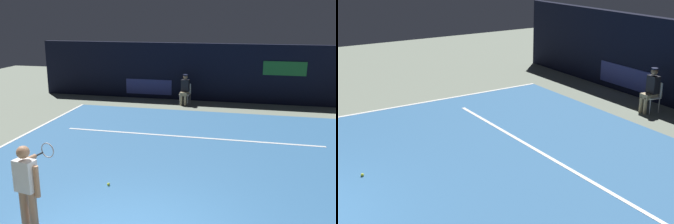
% 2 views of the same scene
% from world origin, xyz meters
% --- Properties ---
extents(ground_plane, '(32.19, 32.19, 0.00)m').
position_xyz_m(ground_plane, '(0.00, 4.21, 0.00)').
color(ground_plane, gray).
extents(court_surface, '(10.69, 10.43, 0.01)m').
position_xyz_m(court_surface, '(0.00, 4.21, 0.01)').
color(court_surface, '#336699').
rests_on(court_surface, ground).
extents(line_sideline_right, '(0.10, 10.43, 0.01)m').
position_xyz_m(line_sideline_right, '(-5.29, 4.21, 0.01)').
color(line_sideline_right, white).
rests_on(line_sideline_right, court_surface).
extents(line_service, '(8.34, 0.10, 0.01)m').
position_xyz_m(line_service, '(0.00, 6.04, 0.01)').
color(line_service, white).
rests_on(line_service, court_surface).
extents(back_wall, '(16.13, 0.33, 2.60)m').
position_xyz_m(back_wall, '(-0.00, 11.52, 1.30)').
color(back_wall, black).
rests_on(back_wall, ground).
extents(tennis_player, '(0.51, 1.00, 1.73)m').
position_xyz_m(tennis_player, '(-1.74, -0.08, 0.99)').
color(tennis_player, tan).
rests_on(tennis_player, ground).
extents(line_judge_on_chair, '(0.48, 0.56, 1.32)m').
position_xyz_m(line_judge_on_chair, '(-0.95, 10.52, 0.69)').
color(line_judge_on_chair, white).
rests_on(line_judge_on_chair, ground).
extents(tennis_ball, '(0.07, 0.07, 0.07)m').
position_xyz_m(tennis_ball, '(-1.19, 2.14, 0.05)').
color(tennis_ball, '#CCE033').
rests_on(tennis_ball, court_surface).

